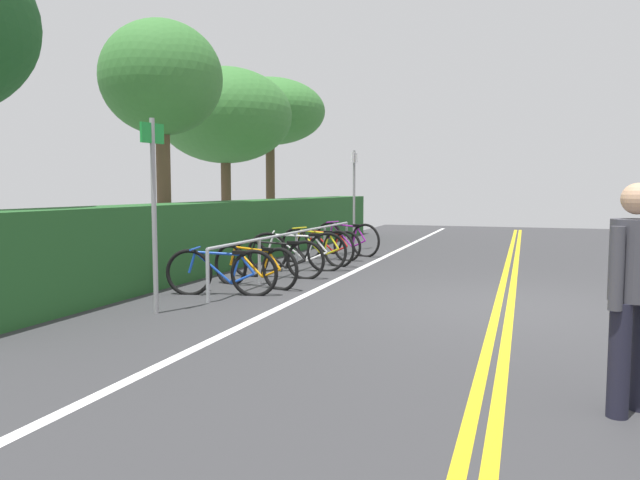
% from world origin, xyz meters
% --- Properties ---
extents(ground_plane, '(33.81, 10.77, 0.05)m').
position_xyz_m(ground_plane, '(0.00, 0.00, -0.03)').
color(ground_plane, '#353538').
extents(centre_line_yellow_inner, '(30.43, 0.10, 0.00)m').
position_xyz_m(centre_line_yellow_inner, '(0.00, -0.08, 0.00)').
color(centre_line_yellow_inner, gold).
rests_on(centre_line_yellow_inner, ground_plane).
extents(centre_line_yellow_outer, '(30.43, 0.10, 0.00)m').
position_xyz_m(centre_line_yellow_outer, '(0.00, 0.08, 0.00)').
color(centre_line_yellow_outer, gold).
rests_on(centre_line_yellow_outer, ground_plane).
extents(bike_lane_stripe_white, '(30.43, 0.12, 0.00)m').
position_xyz_m(bike_lane_stripe_white, '(0.00, 2.73, 0.00)').
color(bike_lane_stripe_white, white).
rests_on(bike_lane_stripe_white, ground_plane).
extents(bike_rack, '(6.65, 0.05, 0.74)m').
position_xyz_m(bike_rack, '(2.26, 3.77, 0.57)').
color(bike_rack, '#9EA0A5').
rests_on(bike_rack, ground_plane).
extents(bicycle_0, '(0.53, 1.61, 0.71)m').
position_xyz_m(bicycle_0, '(-0.48, 3.86, 0.33)').
color(bicycle_0, black).
rests_on(bicycle_0, ground_plane).
extents(bicycle_1, '(0.55, 1.62, 0.69)m').
position_xyz_m(bicycle_1, '(0.33, 3.72, 0.32)').
color(bicycle_1, black).
rests_on(bicycle_1, ground_plane).
extents(bicycle_2, '(0.46, 1.68, 0.70)m').
position_xyz_m(bicycle_2, '(1.33, 3.76, 0.33)').
color(bicycle_2, black).
rests_on(bicycle_2, ground_plane).
extents(bicycle_3, '(0.71, 1.76, 0.77)m').
position_xyz_m(bicycle_3, '(2.20, 3.73, 0.36)').
color(bicycle_3, black).
rests_on(bicycle_3, ground_plane).
extents(bicycle_4, '(0.65, 1.76, 0.76)m').
position_xyz_m(bicycle_4, '(3.26, 3.73, 0.36)').
color(bicycle_4, black).
rests_on(bicycle_4, ground_plane).
extents(bicycle_5, '(0.51, 1.59, 0.69)m').
position_xyz_m(bicycle_5, '(4.15, 3.78, 0.32)').
color(bicycle_5, black).
rests_on(bicycle_5, ground_plane).
extents(bicycle_6, '(0.69, 1.71, 0.79)m').
position_xyz_m(bicycle_6, '(5.10, 3.63, 0.37)').
color(bicycle_6, black).
rests_on(bicycle_6, ground_plane).
extents(pedestrian, '(0.40, 0.35, 1.56)m').
position_xyz_m(pedestrian, '(-3.64, -0.92, 0.89)').
color(pedestrian, '#1E1E2D').
rests_on(pedestrian, ground_plane).
extents(sign_post_near, '(0.36, 0.10, 2.37)m').
position_xyz_m(sign_post_near, '(-1.86, 4.02, 1.42)').
color(sign_post_near, gray).
rests_on(sign_post_near, ground_plane).
extents(sign_post_far, '(0.36, 0.06, 2.46)m').
position_xyz_m(sign_post_far, '(6.24, 3.79, 1.47)').
color(sign_post_far, gray).
rests_on(sign_post_far, ground_plane).
extents(hedge_backdrop, '(15.60, 0.88, 1.27)m').
position_xyz_m(hedge_backdrop, '(3.76, 5.38, 0.64)').
color(hedge_backdrop, '#235626').
rests_on(hedge_backdrop, ground_plane).
extents(tree_mid, '(2.27, 2.27, 4.65)m').
position_xyz_m(tree_mid, '(1.76, 6.28, 3.55)').
color(tree_mid, brown).
rests_on(tree_mid, ground_plane).
extents(tree_far_right, '(3.50, 3.50, 4.67)m').
position_xyz_m(tree_far_right, '(6.16, 7.28, 3.42)').
color(tree_far_right, brown).
rests_on(tree_far_right, ground_plane).
extents(tree_extra, '(3.47, 3.47, 4.97)m').
position_xyz_m(tree_extra, '(9.46, 7.44, 3.91)').
color(tree_extra, brown).
rests_on(tree_extra, ground_plane).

